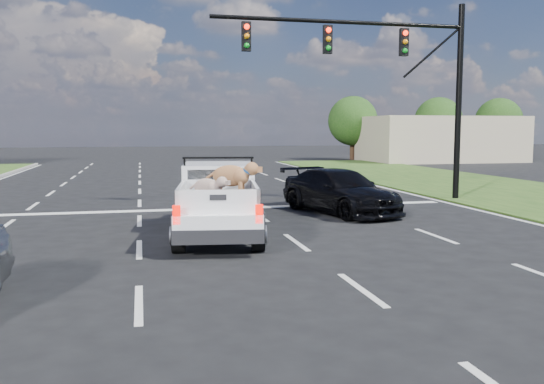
# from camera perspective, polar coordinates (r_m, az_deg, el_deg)

# --- Properties ---
(ground) EXTENTS (160.00, 160.00, 0.00)m
(ground) POSITION_cam_1_polar(r_m,az_deg,el_deg) (9.03, -1.70, -10.32)
(ground) COLOR black
(ground) RESTS_ON ground
(road_markings) EXTENTS (17.75, 60.00, 0.01)m
(road_markings) POSITION_cam_1_polar(r_m,az_deg,el_deg) (15.36, -6.46, -3.43)
(road_markings) COLOR silver
(road_markings) RESTS_ON ground
(traffic_signal) EXTENTS (9.11, 0.31, 7.00)m
(traffic_signal) POSITION_cam_1_polar(r_m,az_deg,el_deg) (21.07, 12.37, 11.95)
(traffic_signal) COLOR black
(traffic_signal) RESTS_ON ground
(building_right) EXTENTS (12.00, 7.00, 3.60)m
(building_right) POSITION_cam_1_polar(r_m,az_deg,el_deg) (48.65, 16.32, 5.06)
(building_right) COLOR tan
(building_right) RESTS_ON ground
(tree_far_d) EXTENTS (4.20, 4.20, 5.40)m
(tree_far_d) POSITION_cam_1_polar(r_m,az_deg,el_deg) (49.74, 8.01, 6.98)
(tree_far_d) COLOR #332114
(tree_far_d) RESTS_ON ground
(tree_far_e) EXTENTS (4.20, 4.20, 5.40)m
(tree_far_e) POSITION_cam_1_polar(r_m,az_deg,el_deg) (53.11, 16.16, 6.75)
(tree_far_e) COLOR #332114
(tree_far_e) RESTS_ON ground
(tree_far_f) EXTENTS (4.20, 4.20, 5.40)m
(tree_far_f) POSITION_cam_1_polar(r_m,az_deg,el_deg) (56.26, 21.55, 6.52)
(tree_far_f) COLOR #332114
(tree_far_f) RESTS_ON ground
(pickup_truck) EXTENTS (2.49, 5.29, 1.91)m
(pickup_truck) POSITION_cam_1_polar(r_m,az_deg,el_deg) (14.07, -5.28, -0.65)
(pickup_truck) COLOR black
(pickup_truck) RESTS_ON ground
(black_coupe) EXTENTS (3.14, 4.98, 1.34)m
(black_coupe) POSITION_cam_1_polar(r_m,az_deg,el_deg) (17.87, 6.74, 0.08)
(black_coupe) COLOR black
(black_coupe) RESTS_ON ground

